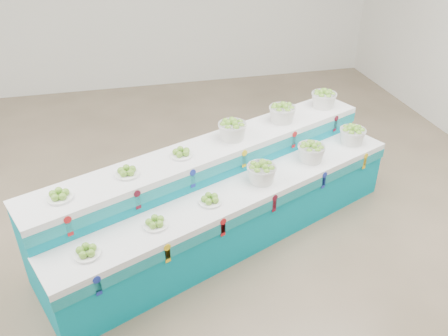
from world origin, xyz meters
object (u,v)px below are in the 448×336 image
Objects in this scene: plate_upper_mid at (127,171)px; basket_upper_right at (324,98)px; basket_lower_left at (262,172)px; display_stand at (224,195)px.

basket_upper_right reaches higher than plate_upper_mid.
basket_lower_left is 1.42m from plate_upper_mid.
basket_lower_left is at bearing 1.10° from plate_upper_mid.
display_stand is 13.21× the size of basket_upper_right.
basket_upper_right is at bearing 22.96° from plate_upper_mid.
basket_upper_right is (2.55, 1.08, 0.07)m from plate_upper_mid.
basket_lower_left is (0.39, -0.12, 0.33)m from display_stand.
plate_upper_mid is 0.76× the size of basket_upper_right.
plate_upper_mid is (-1.40, -0.03, 0.23)m from basket_lower_left.
basket_lower_left is at bearing -137.47° from basket_upper_right.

